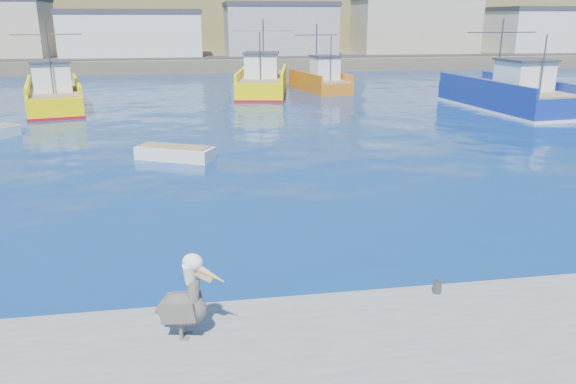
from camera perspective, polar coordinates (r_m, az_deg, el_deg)
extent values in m
plane|color=navy|center=(16.06, -0.19, -7.07)|extent=(260.00, 260.00, 0.00)
cylinder|color=#4C4C4C|center=(13.65, 14.92, -9.30)|extent=(0.20, 0.20, 0.30)
cube|color=brown|center=(86.67, -8.12, 13.27)|extent=(160.00, 30.00, 1.60)
cube|color=brown|center=(112.47, -8.65, 16.79)|extent=(180.00, 40.00, 14.00)
cube|color=#2D2D2D|center=(75.64, -7.89, 13.36)|extent=(150.00, 5.00, 0.10)
cube|color=silver|center=(81.83, -15.38, 15.11)|extent=(18.00, 11.00, 5.50)
cube|color=#333338|center=(81.80, -15.55, 17.24)|extent=(18.36, 11.22, 0.60)
cube|color=gray|center=(82.39, -0.88, 16.06)|extent=(15.00, 10.00, 6.50)
cube|color=#333338|center=(82.39, -0.90, 18.52)|extent=(15.30, 10.20, 0.60)
cube|color=tan|center=(87.64, 12.69, 16.06)|extent=(17.00, 9.00, 7.50)
cube|color=silver|center=(96.84, 24.08, 14.66)|extent=(13.00, 10.00, 6.00)
cube|color=#333338|center=(96.83, 24.33, 16.60)|extent=(13.26, 10.20, 0.60)
cube|color=#FFE400|center=(46.65, -22.63, 8.70)|extent=(5.99, 11.44, 1.42)
cube|color=#FFE400|center=(46.56, -20.66, 10.22)|extent=(2.61, 10.46, 0.70)
cube|color=#FFE400|center=(46.56, -24.90, 9.73)|extent=(2.61, 10.46, 0.70)
cube|color=maroon|center=(46.74, -22.54, 7.90)|extent=(6.11, 11.67, 0.25)
cube|color=#8C7251|center=(46.56, -22.74, 9.62)|extent=(5.61, 10.95, 0.10)
cube|color=white|center=(44.83, -22.88, 10.71)|extent=(3.09, 3.23, 2.00)
cube|color=#333338|center=(44.74, -23.04, 12.10)|extent=(3.34, 3.59, 0.15)
cylinder|color=#4C4C4C|center=(47.44, -23.11, 12.68)|extent=(0.14, 0.14, 5.00)
cylinder|color=#4C4C4C|center=(43.12, -23.00, 11.70)|extent=(0.12, 0.12, 4.00)
cylinder|color=#4C4C4C|center=(47.38, -23.32, 14.48)|extent=(4.98, 1.22, 0.08)
cube|color=#FFE400|center=(52.16, -2.56, 10.81)|extent=(6.06, 12.11, 1.50)
cube|color=#FFE400|center=(51.96, -0.46, 12.02)|extent=(2.32, 11.19, 0.70)
cube|color=#FFE400|center=(52.20, -4.68, 11.99)|extent=(2.32, 11.19, 0.70)
cube|color=maroon|center=(52.24, -2.55, 10.05)|extent=(6.18, 12.35, 0.25)
cube|color=#8C7251|center=(52.08, -2.57, 11.69)|extent=(5.66, 11.60, 0.10)
cube|color=white|center=(50.26, -2.72, 12.69)|extent=(3.28, 3.36, 2.00)
cube|color=#333338|center=(50.18, -2.73, 13.94)|extent=(3.54, 3.74, 0.15)
cylinder|color=#4C4C4C|center=(53.05, -2.53, 14.44)|extent=(0.14, 0.14, 5.00)
cylinder|color=#4C4C4C|center=(48.46, -2.87, 13.58)|extent=(0.12, 0.12, 4.00)
cylinder|color=#4C4C4C|center=(52.99, -2.55, 16.06)|extent=(5.52, 1.11, 0.08)
cube|color=navy|center=(45.84, 21.19, 8.83)|extent=(5.50, 12.50, 1.58)
cube|color=navy|center=(46.92, 23.33, 10.16)|extent=(1.51, 11.84, 0.70)
cube|color=navy|center=(44.55, 19.25, 10.29)|extent=(1.51, 11.84, 0.70)
cube|color=silver|center=(45.94, 21.09, 7.92)|extent=(5.61, 12.75, 0.25)
cube|color=#8C7251|center=(45.74, 21.30, 9.86)|extent=(5.11, 11.98, 0.10)
cube|color=white|center=(44.20, 22.85, 10.85)|extent=(3.27, 3.33, 2.00)
cube|color=#333338|center=(44.11, 23.02, 12.26)|extent=(3.52, 3.71, 0.15)
cylinder|color=#4C4C4C|center=(46.51, 20.74, 13.07)|extent=(0.13, 0.13, 5.00)
cylinder|color=#4C4C4C|center=(42.71, 24.50, 11.69)|extent=(0.11, 0.11, 4.00)
cylinder|color=#4C4C4C|center=(46.45, 20.94, 14.91)|extent=(5.91, 0.71, 0.08)
cube|color=orange|center=(54.01, 3.20, 10.80)|extent=(4.58, 8.78, 1.09)
cube|color=orange|center=(54.51, 4.67, 11.77)|extent=(1.66, 8.09, 0.70)
cube|color=orange|center=(53.36, 1.73, 11.70)|extent=(1.66, 8.09, 0.70)
cube|color=#8C7251|center=(53.95, 3.21, 11.43)|extent=(4.28, 8.41, 0.10)
cube|color=white|center=(52.71, 3.77, 12.43)|extent=(2.53, 2.45, 2.00)
cube|color=#333338|center=(52.62, 3.80, 13.62)|extent=(2.73, 2.72, 0.15)
cylinder|color=#4C4C4C|center=(54.52, 2.90, 14.08)|extent=(0.14, 0.14, 5.00)
cylinder|color=#4C4C4C|center=(51.49, 4.36, 13.30)|extent=(0.12, 0.12, 4.00)
cylinder|color=#4C4C4C|center=(54.46, 2.93, 15.65)|extent=(4.33, 0.87, 0.08)
cube|color=silver|center=(27.96, -11.38, 3.74)|extent=(3.97, 2.87, 0.76)
cube|color=#8C7251|center=(27.87, -11.43, 4.55)|extent=(3.50, 2.45, 0.08)
cylinder|color=#595451|center=(11.67, -10.81, -13.73)|extent=(0.10, 0.10, 0.34)
cube|color=#595451|center=(11.73, -10.47, -14.44)|extent=(0.20, 0.18, 0.02)
cylinder|color=#595451|center=(11.85, -10.47, -13.21)|extent=(0.10, 0.10, 0.34)
cube|color=#595451|center=(11.91, -10.14, -13.91)|extent=(0.20, 0.18, 0.02)
ellipsoid|color=#38332D|center=(11.53, -10.61, -11.57)|extent=(1.12, 0.86, 0.68)
cube|color=#38332D|center=(11.30, -11.19, -12.04)|extent=(0.75, 0.30, 0.50)
cube|color=#38332D|center=(11.74, -10.37, -10.82)|extent=(0.75, 0.30, 0.50)
cube|color=#38332D|center=(11.70, -12.65, -11.68)|extent=(0.30, 0.25, 0.14)
cylinder|color=#38332D|center=(11.29, -9.58, -10.03)|extent=(0.33, 0.41, 0.54)
cylinder|color=white|center=(11.13, -9.99, -8.16)|extent=(0.31, 0.40, 0.51)
ellipsoid|color=white|center=(11.00, -9.67, -7.03)|extent=(0.48, 0.41, 0.34)
cone|color=gold|center=(11.01, -8.06, -8.18)|extent=(0.70, 0.36, 0.47)
cube|color=tan|center=(11.06, -8.68, -8.35)|extent=(0.41, 0.18, 0.30)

